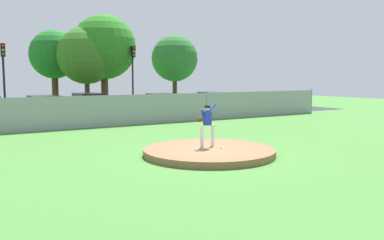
% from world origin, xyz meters
% --- Properties ---
extents(ground_plane, '(80.00, 80.00, 0.00)m').
position_xyz_m(ground_plane, '(0.00, 6.00, 0.00)').
color(ground_plane, '#427A33').
extents(asphalt_strip, '(44.00, 7.00, 0.01)m').
position_xyz_m(asphalt_strip, '(0.00, 14.50, 0.00)').
color(asphalt_strip, '#2B2B2D').
rests_on(asphalt_strip, ground_plane).
extents(pitchers_mound, '(4.73, 4.73, 0.24)m').
position_xyz_m(pitchers_mound, '(0.00, 0.00, 0.12)').
color(pitchers_mound, brown).
rests_on(pitchers_mound, ground_plane).
extents(pitcher_youth, '(0.81, 0.32, 1.62)m').
position_xyz_m(pitcher_youth, '(0.10, 0.29, 1.19)').
color(pitcher_youth, silver).
rests_on(pitcher_youth, pitchers_mound).
extents(baseball, '(0.07, 0.07, 0.07)m').
position_xyz_m(baseball, '(0.34, -0.25, 0.28)').
color(baseball, white).
rests_on(baseball, pitchers_mound).
extents(chainlink_fence, '(33.03, 0.07, 1.88)m').
position_xyz_m(chainlink_fence, '(0.00, 10.00, 0.89)').
color(chainlink_fence, gray).
rests_on(chainlink_fence, ground_plane).
extents(parked_car_navy, '(1.86, 4.29, 1.60)m').
position_xyz_m(parked_car_navy, '(10.38, 14.57, 0.77)').
color(parked_car_navy, '#161E4C').
rests_on(parked_car_navy, ground_plane).
extents(parked_car_burgundy, '(1.97, 4.66, 1.65)m').
position_xyz_m(parked_car_burgundy, '(-2.62, 14.24, 0.79)').
color(parked_car_burgundy, maroon).
rests_on(parked_car_burgundy, ground_plane).
extents(parked_car_silver, '(1.94, 4.14, 1.59)m').
position_xyz_m(parked_car_silver, '(5.83, 14.66, 0.76)').
color(parked_car_silver, '#B7BABF').
rests_on(parked_car_silver, ground_plane).
extents(parked_car_red, '(1.89, 4.09, 1.74)m').
position_xyz_m(parked_car_red, '(0.23, 14.47, 0.82)').
color(parked_car_red, '#A81919').
rests_on(parked_car_red, ground_plane).
extents(traffic_light_near, '(0.28, 0.46, 5.06)m').
position_xyz_m(traffic_light_near, '(-4.38, 18.43, 3.45)').
color(traffic_light_near, black).
rests_on(traffic_light_near, ground_plane).
extents(traffic_light_far, '(0.28, 0.46, 5.29)m').
position_xyz_m(traffic_light_far, '(5.27, 18.74, 3.59)').
color(traffic_light_far, black).
rests_on(traffic_light_far, ground_plane).
extents(tree_tall_centre, '(4.09, 4.09, 6.75)m').
position_xyz_m(tree_tall_centre, '(0.20, 23.63, 4.66)').
color(tree_tall_centre, '#4C331E').
rests_on(tree_tall_centre, ground_plane).
extents(tree_slender_far, '(4.70, 4.70, 6.91)m').
position_xyz_m(tree_slender_far, '(2.18, 21.10, 4.55)').
color(tree_slender_far, '#4C331E').
rests_on(tree_slender_far, ground_plane).
extents(tree_broad_right, '(5.39, 5.39, 7.97)m').
position_xyz_m(tree_broad_right, '(3.69, 21.13, 5.25)').
color(tree_broad_right, '#4C331E').
rests_on(tree_broad_right, ground_plane).
extents(tree_bushy_near, '(4.75, 4.75, 7.08)m').
position_xyz_m(tree_bushy_near, '(12.55, 24.77, 4.69)').
color(tree_bushy_near, '#4C331E').
rests_on(tree_bushy_near, ground_plane).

